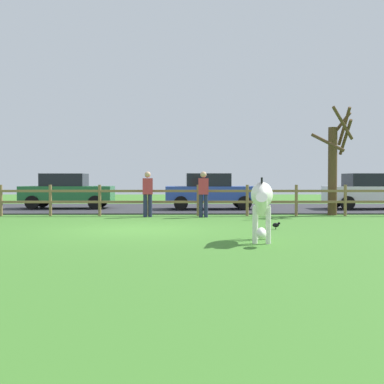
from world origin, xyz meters
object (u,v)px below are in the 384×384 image
(parked_car_white, at_px, (371,191))
(visitor_right_of_tree, at_px, (203,192))
(bare_tree, at_px, (334,163))
(parked_car_green, at_px, (67,191))
(zebra, at_px, (262,200))
(visitor_left_of_tree, at_px, (148,192))
(crow_on_grass, at_px, (276,225))
(parked_car_blue, at_px, (210,191))

(parked_car_white, height_order, visitor_right_of_tree, visitor_right_of_tree)
(bare_tree, bearing_deg, parked_car_green, 162.00)
(bare_tree, height_order, zebra, bare_tree)
(zebra, distance_m, visitor_left_of_tree, 7.67)
(visitor_right_of_tree, bearing_deg, zebra, -81.17)
(crow_on_grass, height_order, parked_car_green, parked_car_green)
(crow_on_grass, bearing_deg, visitor_left_of_tree, 131.25)
(parked_car_white, bearing_deg, zebra, -120.37)
(parked_car_green, distance_m, parked_car_blue, 6.43)
(parked_car_white, distance_m, visitor_left_of_tree, 10.31)
(bare_tree, bearing_deg, visitor_left_of_tree, -172.96)
(crow_on_grass, height_order, visitor_left_of_tree, visitor_left_of_tree)
(zebra, bearing_deg, crow_on_grass, 73.37)
(bare_tree, height_order, parked_car_green, bare_tree)
(zebra, bearing_deg, parked_car_green, 121.65)
(zebra, relative_size, parked_car_green, 0.48)
(bare_tree, relative_size, parked_car_green, 1.00)
(bare_tree, relative_size, zebra, 2.10)
(bare_tree, distance_m, parked_car_blue, 5.60)
(crow_on_grass, bearing_deg, bare_tree, 59.35)
(bare_tree, xyz_separation_m, parked_car_blue, (-4.54, 3.06, -1.14))
(visitor_right_of_tree, bearing_deg, visitor_left_of_tree, 176.07)
(parked_car_blue, distance_m, parked_car_white, 7.08)
(parked_car_white, relative_size, visitor_left_of_tree, 2.46)
(zebra, relative_size, parked_car_blue, 0.48)
(visitor_left_of_tree, bearing_deg, parked_car_white, 22.65)
(crow_on_grass, xyz_separation_m, parked_car_green, (-7.84, 8.82, 0.72))
(bare_tree, xyz_separation_m, visitor_right_of_tree, (-4.97, -1.00, -1.07))
(parked_car_blue, relative_size, visitor_right_of_tree, 2.47)
(parked_car_blue, relative_size, parked_car_white, 1.01)
(parked_car_green, distance_m, parked_car_white, 13.51)
(parked_car_white, distance_m, visitor_right_of_tree, 8.56)
(visitor_right_of_tree, bearing_deg, parked_car_blue, 83.96)
(bare_tree, height_order, visitor_left_of_tree, bare_tree)
(parked_car_blue, xyz_separation_m, parked_car_white, (7.08, 0.05, 0.00))
(bare_tree, distance_m, parked_car_green, 11.58)
(zebra, distance_m, parked_car_blue, 10.97)
(parked_car_white, bearing_deg, crow_on_grass, -124.07)
(parked_car_white, relative_size, visitor_right_of_tree, 2.46)
(visitor_left_of_tree, bearing_deg, bare_tree, 7.04)
(parked_car_blue, bearing_deg, bare_tree, -33.99)
(parked_car_green, xyz_separation_m, visitor_left_of_tree, (3.98, -4.42, 0.06))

